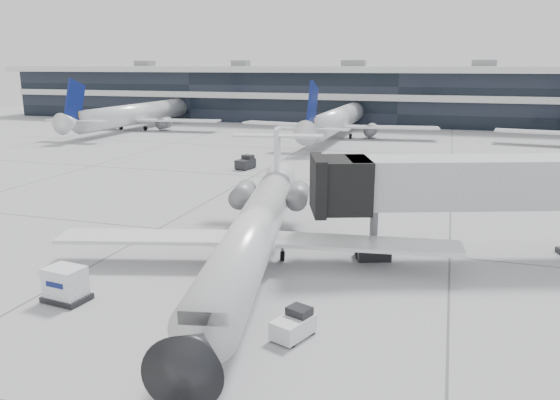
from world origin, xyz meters
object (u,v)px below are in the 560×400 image
(jet_bridge, at_px, (496,183))
(baggage_tug, at_px, (294,325))
(regional_jet, at_px, (255,228))
(cargo_uld, at_px, (66,285))

(jet_bridge, xyz_separation_m, baggage_tug, (-8.67, -13.24, -4.08))
(baggage_tug, bearing_deg, regional_jet, 142.30)
(regional_jet, bearing_deg, cargo_uld, -146.55)
(cargo_uld, bearing_deg, regional_jet, 51.82)
(jet_bridge, relative_size, cargo_uld, 8.50)
(regional_jet, distance_m, jet_bridge, 14.49)
(jet_bridge, height_order, cargo_uld, jet_bridge)
(jet_bridge, xyz_separation_m, cargo_uld, (-20.48, -13.02, -3.78))
(regional_jet, height_order, jet_bridge, regional_jet)
(regional_jet, xyz_separation_m, cargo_uld, (-7.37, -7.30, -1.44))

